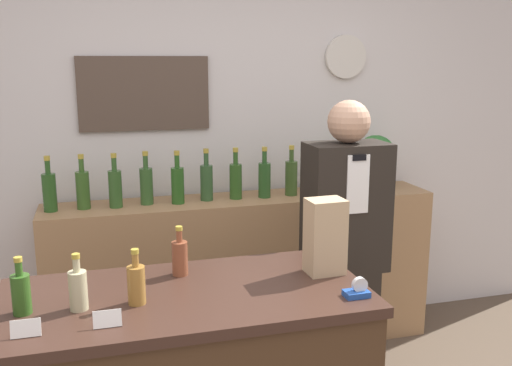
{
  "coord_description": "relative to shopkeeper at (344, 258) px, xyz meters",
  "views": [
    {
      "loc": [
        -0.69,
        -1.53,
        1.81
      ],
      "look_at": [
        0.05,
        1.09,
        1.21
      ],
      "focal_mm": 40.0,
      "sensor_mm": 36.0,
      "label": 1
    }
  ],
  "objects": [
    {
      "name": "price_card_right",
      "position": [
        -1.19,
        -0.8,
        0.19
      ],
      "size": [
        0.09,
        0.02,
        0.06
      ],
      "color": "white",
      "rests_on": "display_counter"
    },
    {
      "name": "shelf_bottle_7",
      "position": [
        -0.22,
        0.71,
        0.29
      ],
      "size": [
        0.08,
        0.08,
        0.31
      ],
      "color": "#285122",
      "rests_on": "back_shelf"
    },
    {
      "name": "shelf_bottle_0",
      "position": [
        -1.46,
        0.71,
        0.29
      ],
      "size": [
        0.08,
        0.08,
        0.31
      ],
      "color": "#264E1E",
      "rests_on": "back_shelf"
    },
    {
      "name": "counter_bottle_0",
      "position": [
        -1.47,
        -0.62,
        0.23
      ],
      "size": [
        0.06,
        0.06,
        0.2
      ],
      "color": "#2D541B",
      "rests_on": "display_counter"
    },
    {
      "name": "counter_bottle_3",
      "position": [
        -0.9,
        -0.41,
        0.23
      ],
      "size": [
        0.06,
        0.06,
        0.2
      ],
      "color": "brown",
      "rests_on": "display_counter"
    },
    {
      "name": "shelf_bottle_1",
      "position": [
        -1.29,
        0.72,
        0.29
      ],
      "size": [
        0.08,
        0.08,
        0.31
      ],
      "color": "#325721",
      "rests_on": "back_shelf"
    },
    {
      "name": "potted_plant",
      "position": [
        0.53,
        0.72,
        0.37
      ],
      "size": [
        0.26,
        0.26,
        0.36
      ],
      "color": "#9E998E",
      "rests_on": "back_shelf"
    },
    {
      "name": "back_wall",
      "position": [
        -0.51,
        0.97,
        0.55
      ],
      "size": [
        5.2,
        0.09,
        2.7
      ],
      "color": "silver",
      "rests_on": "ground_plane"
    },
    {
      "name": "shelf_bottle_4",
      "position": [
        -0.75,
        0.7,
        0.29
      ],
      "size": [
        0.08,
        0.08,
        0.31
      ],
      "color": "#27551D",
      "rests_on": "back_shelf"
    },
    {
      "name": "paper_bag",
      "position": [
        -0.34,
        -0.54,
        0.31
      ],
      "size": [
        0.15,
        0.12,
        0.3
      ],
      "color": "tan",
      "rests_on": "display_counter"
    },
    {
      "name": "price_card_left",
      "position": [
        -1.44,
        -0.8,
        0.19
      ],
      "size": [
        0.09,
        0.02,
        0.06
      ],
      "color": "white",
      "rests_on": "display_counter"
    },
    {
      "name": "tape_dispenser",
      "position": [
        -0.32,
        -0.8,
        0.18
      ],
      "size": [
        0.09,
        0.06,
        0.07
      ],
      "color": "#1E4799",
      "rests_on": "display_counter"
    },
    {
      "name": "shelf_bottle_2",
      "position": [
        -1.11,
        0.71,
        0.29
      ],
      "size": [
        0.08,
        0.08,
        0.31
      ],
      "color": "#2E5424",
      "rests_on": "back_shelf"
    },
    {
      "name": "shelf_bottle_5",
      "position": [
        -0.57,
        0.73,
        0.29
      ],
      "size": [
        0.08,
        0.08,
        0.31
      ],
      "color": "#2D5029",
      "rests_on": "back_shelf"
    },
    {
      "name": "shelf_bottle_8",
      "position": [
        -0.04,
        0.72,
        0.29
      ],
      "size": [
        0.08,
        0.08,
        0.31
      ],
      "color": "#344F21",
      "rests_on": "back_shelf"
    },
    {
      "name": "counter_bottle_1",
      "position": [
        -1.29,
        -0.64,
        0.23
      ],
      "size": [
        0.06,
        0.06,
        0.2
      ],
      "color": "#B9B185",
      "rests_on": "display_counter"
    },
    {
      "name": "shelf_bottle_3",
      "position": [
        -0.93,
        0.73,
        0.29
      ],
      "size": [
        0.08,
        0.08,
        0.31
      ],
      "color": "#305526",
      "rests_on": "back_shelf"
    },
    {
      "name": "back_shelf",
      "position": [
        -0.35,
        0.72,
        -0.32
      ],
      "size": [
        2.39,
        0.38,
        0.98
      ],
      "color": "#9E754C",
      "rests_on": "ground_plane"
    },
    {
      "name": "counter_bottle_2",
      "position": [
        -1.09,
        -0.64,
        0.23
      ],
      "size": [
        0.06,
        0.06,
        0.2
      ],
      "color": "olive",
      "rests_on": "display_counter"
    },
    {
      "name": "shelf_bottle_6",
      "position": [
        -0.4,
        0.72,
        0.29
      ],
      "size": [
        0.08,
        0.08,
        0.31
      ],
      "color": "#2B531E",
      "rests_on": "back_shelf"
    },
    {
      "name": "shelf_bottle_9",
      "position": [
        0.14,
        0.7,
        0.29
      ],
      "size": [
        0.08,
        0.08,
        0.31
      ],
      "color": "#2C4E1D",
      "rests_on": "back_shelf"
    },
    {
      "name": "shelf_bottle_10",
      "position": [
        0.31,
        0.73,
        0.29
      ],
      "size": [
        0.08,
        0.08,
        0.31
      ],
      "color": "#2F4C21",
      "rests_on": "back_shelf"
    },
    {
      "name": "shopkeeper",
      "position": [
        0.0,
        0.0,
        0.0
      ],
      "size": [
        0.41,
        0.26,
        1.61
      ],
      "color": "black",
      "rests_on": "ground_plane"
    }
  ]
}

